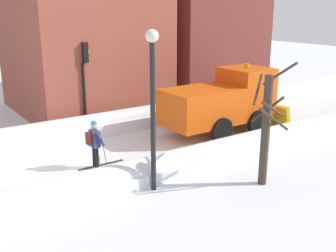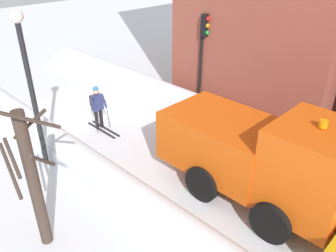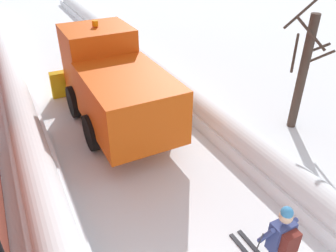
{
  "view_description": "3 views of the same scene",
  "coord_description": "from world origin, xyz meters",
  "px_view_note": "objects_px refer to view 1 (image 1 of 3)",
  "views": [
    {
      "loc": [
        13.69,
        -4.39,
        5.74
      ],
      "look_at": [
        0.76,
        4.56,
        1.05
      ],
      "focal_mm": 43.42,
      "sensor_mm": 36.0,
      "label": 1
    },
    {
      "loc": [
        7.42,
        11.84,
        6.69
      ],
      "look_at": [
        0.2,
        4.7,
        1.14
      ],
      "focal_mm": 36.15,
      "sensor_mm": 36.0,
      "label": 2
    },
    {
      "loc": [
        -2.83,
        -1.33,
        5.88
      ],
      "look_at": [
        0.56,
        5.33,
        1.27
      ],
      "focal_mm": 35.73,
      "sensor_mm": 36.0,
      "label": 3
    }
  ],
  "objects_px": {
    "plow_truck": "(224,101)",
    "skier": "(95,142)",
    "street_lamp": "(153,92)",
    "bare_tree_near": "(266,127)",
    "traffic_light_pole": "(85,70)"
  },
  "relations": [
    {
      "from": "plow_truck",
      "to": "traffic_light_pole",
      "type": "bearing_deg",
      "value": -125.31
    },
    {
      "from": "skier",
      "to": "bare_tree_near",
      "type": "height_order",
      "value": "bare_tree_near"
    },
    {
      "from": "traffic_light_pole",
      "to": "bare_tree_near",
      "type": "bearing_deg",
      "value": 14.8
    },
    {
      "from": "street_lamp",
      "to": "bare_tree_near",
      "type": "xyz_separation_m",
      "value": [
        1.69,
        3.25,
        -1.26
      ]
    },
    {
      "from": "plow_truck",
      "to": "skier",
      "type": "relative_size",
      "value": 3.31
    },
    {
      "from": "skier",
      "to": "traffic_light_pole",
      "type": "xyz_separation_m",
      "value": [
        -4.4,
        1.67,
        1.92
      ]
    },
    {
      "from": "plow_truck",
      "to": "skier",
      "type": "bearing_deg",
      "value": -84.05
    },
    {
      "from": "bare_tree_near",
      "to": "plow_truck",
      "type": "bearing_deg",
      "value": 150.93
    },
    {
      "from": "plow_truck",
      "to": "skier",
      "type": "xyz_separation_m",
      "value": [
        0.72,
        -6.87,
        -0.48
      ]
    },
    {
      "from": "traffic_light_pole",
      "to": "street_lamp",
      "type": "bearing_deg",
      "value": -7.27
    },
    {
      "from": "street_lamp",
      "to": "plow_truck",
      "type": "bearing_deg",
      "value": 119.57
    },
    {
      "from": "plow_truck",
      "to": "bare_tree_near",
      "type": "distance_m",
      "value": 5.91
    },
    {
      "from": "plow_truck",
      "to": "street_lamp",
      "type": "bearing_deg",
      "value": -60.43
    },
    {
      "from": "skier",
      "to": "street_lamp",
      "type": "bearing_deg",
      "value": 15.42
    },
    {
      "from": "plow_truck",
      "to": "bare_tree_near",
      "type": "relative_size",
      "value": 1.45
    }
  ]
}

